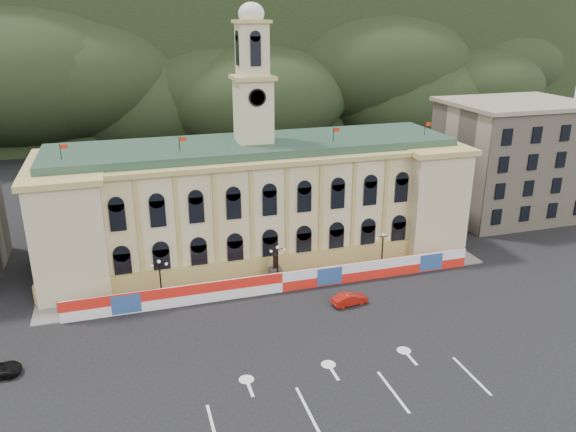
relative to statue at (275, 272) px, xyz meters
name	(u,v)px	position (x,y,z in m)	size (l,w,h in m)	color
ground	(327,361)	(0.00, -18.00, -1.19)	(260.00, 260.00, 0.00)	black
lane_markings	(347,393)	(0.00, -23.00, -1.18)	(26.00, 10.00, 0.02)	white
hill_ridge	(174,59)	(0.03, 103.99, 18.30)	(230.00, 80.00, 64.00)	black
city_hall	(256,198)	(0.00, 9.63, 6.66)	(56.20, 17.60, 37.10)	beige
side_building_right	(510,159)	(43.00, 12.93, 8.14)	(21.00, 17.00, 18.60)	tan
hoarding_fence	(283,282)	(0.06, -2.93, 0.06)	(50.00, 0.44, 2.50)	red
pavement	(276,281)	(0.00, -0.25, -1.11)	(56.00, 5.50, 0.16)	slate
statue	(275,272)	(0.00, 0.00, 0.00)	(1.40, 1.40, 3.72)	#595651
lamp_left	(160,276)	(-14.00, -1.00, 1.89)	(1.96, 0.44, 5.15)	black
lamp_center	(278,262)	(0.00, -1.00, 1.89)	(1.96, 0.44, 5.15)	black
lamp_right	(382,248)	(14.00, -1.00, 1.89)	(1.96, 0.44, 5.15)	black
red_sedan	(350,299)	(6.49, -8.25, -0.49)	(4.37, 1.96, 1.39)	#9E140B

